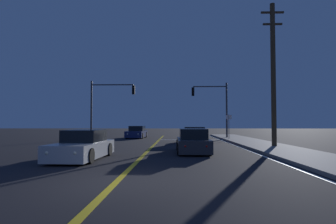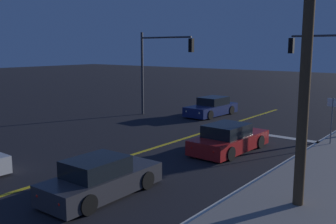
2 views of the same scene
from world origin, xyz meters
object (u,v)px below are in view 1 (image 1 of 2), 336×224
traffic_signal_near_right (214,101)px  traffic_signal_far_left (107,100)px  car_parked_curb_silver (83,146)px  car_following_oncoming_charcoal (193,142)px  utility_pole_right (273,73)px  car_side_waiting_red (194,136)px  car_distant_tail_navy (137,133)px  street_sign_corner (229,123)px

traffic_signal_near_right → traffic_signal_far_left: 11.30m
car_parked_curb_silver → traffic_signal_near_right: traffic_signal_near_right is taller
car_following_oncoming_charcoal → utility_pole_right: (5.57, 3.02, 4.43)m
car_following_oncoming_charcoal → car_side_waiting_red: size_ratio=0.94×
car_distant_tail_navy → traffic_signal_far_left: traffic_signal_far_left is taller
car_distant_tail_navy → car_following_oncoming_charcoal: bearing=111.3°
car_following_oncoming_charcoal → traffic_signal_near_right: size_ratio=0.73×
car_distant_tail_navy → car_parked_curb_silver: (0.11, -18.61, 0.00)m
car_distant_tail_navy → street_sign_corner: (9.51, -4.13, 1.09)m
car_following_oncoming_charcoal → car_side_waiting_red: bearing=84.9°
car_parked_curb_silver → traffic_signal_near_right: 19.50m
car_following_oncoming_charcoal → traffic_signal_far_left: traffic_signal_far_left is taller
traffic_signal_near_right → traffic_signal_far_left: (-11.21, -1.40, 0.08)m
car_following_oncoming_charcoal → utility_pole_right: size_ratio=0.45×
car_following_oncoming_charcoal → street_sign_corner: street_sign_corner is taller
car_following_oncoming_charcoal → traffic_signal_far_left: size_ratio=0.73×
car_side_waiting_red → street_sign_corner: street_sign_corner is taller
traffic_signal_near_right → utility_pole_right: 11.62m
car_parked_curb_silver → car_side_waiting_red: 12.07m
car_distant_tail_navy → street_sign_corner: 10.43m
car_parked_curb_silver → traffic_signal_far_left: (-2.83, 15.87, 3.47)m
traffic_signal_far_left → car_distant_tail_navy: bearing=45.1°
car_following_oncoming_charcoal → car_parked_curb_silver: (-5.24, -2.94, 0.00)m
car_distant_tail_navy → traffic_signal_near_right: 9.24m
traffic_signal_near_right → traffic_signal_far_left: traffic_signal_far_left is taller
car_parked_curb_silver → street_sign_corner: 17.30m
car_parked_curb_silver → car_side_waiting_red: bearing=-117.2°
car_distant_tail_navy → street_sign_corner: street_sign_corner is taller
utility_pole_right → street_sign_corner: utility_pole_right is taller
utility_pole_right → car_following_oncoming_charcoal: bearing=-151.5°
car_following_oncoming_charcoal → traffic_signal_far_left: (-8.07, 12.93, 3.47)m
traffic_signal_far_left → traffic_signal_near_right: bearing=7.1°
car_side_waiting_red → utility_pole_right: size_ratio=0.48×
car_following_oncoming_charcoal → car_parked_curb_silver: size_ratio=0.92×
traffic_signal_near_right → street_sign_corner: size_ratio=2.40×
car_distant_tail_navy → traffic_signal_far_left: 5.19m
car_side_waiting_red → traffic_signal_near_right: traffic_signal_near_right is taller
street_sign_corner → traffic_signal_far_left: bearing=173.5°
utility_pole_right → traffic_signal_near_right: bearing=102.1°
car_following_oncoming_charcoal → street_sign_corner: (4.17, 11.53, 1.09)m
car_side_waiting_red → car_parked_curb_silver: bearing=-116.8°
street_sign_corner → car_side_waiting_red: bearing=-132.7°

